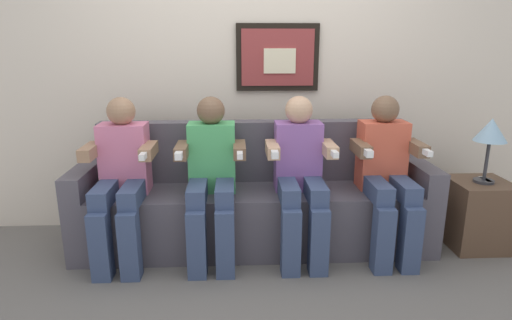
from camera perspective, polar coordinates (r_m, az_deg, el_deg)
The scene contains 10 objects.
ground_plane at distance 2.99m, azimuth 0.14°, elevation -13.81°, with size 6.43×6.43×0.00m, color #66605B.
back_wall_assembly at distance 3.38m, azimuth -0.44°, elevation 12.67°, with size 4.95×0.10×2.60m.
couch at distance 3.16m, azimuth -0.16°, elevation -5.95°, with size 2.55×0.58×0.90m.
person_leftmost at distance 3.00m, azimuth -17.45°, elevation -1.92°, with size 0.46×0.56×1.11m.
person_left_center at distance 2.90m, azimuth -5.94°, elevation -1.82°, with size 0.46×0.56×1.11m.
person_right_center at distance 2.93m, azimuth 5.86°, elevation -1.65°, with size 0.46×0.56×1.11m.
person_rightmost at distance 3.08m, azimuth 16.97°, elevation -1.43°, with size 0.46×0.56×1.11m.
side_table_right at distance 3.54m, azimuth 27.33°, elevation -6.39°, with size 0.40×0.40×0.50m.
table_lamp at distance 3.37m, azimuth 28.77°, elevation 3.17°, with size 0.22×0.22×0.46m.
spare_remote_on_table at distance 3.47m, azimuth 28.20°, elevation -2.40°, with size 0.04×0.13×0.02m, color white.
Camera 1 is at (-0.14, -2.61, 1.46)m, focal length 30.06 mm.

